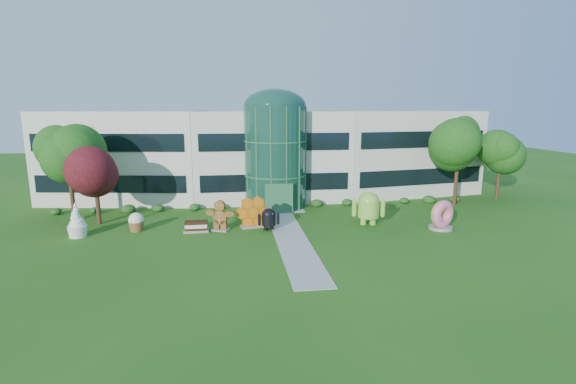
{
  "coord_description": "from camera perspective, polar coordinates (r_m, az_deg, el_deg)",
  "views": [
    {
      "loc": [
        -4.36,
        -28.45,
        9.56
      ],
      "look_at": [
        0.43,
        6.0,
        2.6
      ],
      "focal_mm": 26.0,
      "sensor_mm": 36.0,
      "label": 1
    }
  ],
  "objects": [
    {
      "name": "honeycomb",
      "position": [
        34.21,
        -4.81,
        -2.97
      ],
      "size": [
        3.05,
        1.53,
        2.29
      ],
      "primitive_type": null,
      "rotation": [
        0.0,
        0.0,
        0.18
      ],
      "color": "orange",
      "rests_on": "ground"
    },
    {
      "name": "atrium",
      "position": [
        40.95,
        -1.75,
        4.78
      ],
      "size": [
        6.0,
        6.0,
        9.8
      ],
      "primitive_type": "cylinder",
      "color": "#194738",
      "rests_on": "ground"
    },
    {
      "name": "android_green",
      "position": [
        35.39,
        10.97,
        -1.86
      ],
      "size": [
        3.18,
        2.44,
        3.24
      ],
      "primitive_type": null,
      "rotation": [
        0.0,
        0.0,
        -0.2
      ],
      "color": "#86C940",
      "rests_on": "ground"
    },
    {
      "name": "cupcake",
      "position": [
        35.26,
        -20.05,
        -3.85
      ],
      "size": [
        1.41,
        1.41,
        1.51
      ],
      "primitive_type": null,
      "rotation": [
        0.0,
        0.0,
        0.13
      ],
      "color": "white",
      "rests_on": "ground"
    },
    {
      "name": "walkway",
      "position": [
        32.21,
        0.23,
        -5.91
      ],
      "size": [
        2.4,
        20.0,
        0.04
      ],
      "primitive_type": "cube",
      "color": "#9E9E93",
      "rests_on": "ground"
    },
    {
      "name": "trees_backdrop",
      "position": [
        42.02,
        -1.89,
        3.98
      ],
      "size": [
        52.0,
        8.0,
        8.4
      ],
      "primitive_type": null,
      "color": "#134E14",
      "rests_on": "ground"
    },
    {
      "name": "android_black",
      "position": [
        33.37,
        -2.66,
        -3.49
      ],
      "size": [
        1.92,
        1.36,
        2.08
      ],
      "primitive_type": null,
      "rotation": [
        0.0,
        0.0,
        0.08
      ],
      "color": "black",
      "rests_on": "ground"
    },
    {
      "name": "gingerbread",
      "position": [
        33.63,
        -9.28,
        -3.14
      ],
      "size": [
        2.9,
        1.99,
        2.5
      ],
      "primitive_type": null,
      "rotation": [
        0.0,
        0.0,
        -0.39
      ],
      "color": "brown",
      "rests_on": "ground"
    },
    {
      "name": "ice_cream_sandwich",
      "position": [
        33.84,
        -12.43,
        -4.62
      ],
      "size": [
        1.92,
        0.97,
        0.85
      ],
      "primitive_type": null,
      "rotation": [
        0.0,
        0.0,
        0.0
      ],
      "color": "black",
      "rests_on": "ground"
    },
    {
      "name": "ground",
      "position": [
        30.33,
        0.77,
        -7.06
      ],
      "size": [
        140.0,
        140.0,
        0.0
      ],
      "primitive_type": "plane",
      "color": "#215114",
      "rests_on": "ground"
    },
    {
      "name": "froyo",
      "position": [
        35.32,
        -26.94,
        -3.45
      ],
      "size": [
        1.94,
        1.94,
        2.62
      ],
      "primitive_type": null,
      "rotation": [
        0.0,
        0.0,
        0.34
      ],
      "color": "white",
      "rests_on": "ground"
    },
    {
      "name": "tree_red",
      "position": [
        38.21,
        -24.73,
        0.38
      ],
      "size": [
        4.0,
        4.0,
        6.0
      ],
      "primitive_type": null,
      "color": "#3F0C14",
      "rests_on": "ground"
    },
    {
      "name": "building",
      "position": [
        46.91,
        -2.54,
        5.3
      ],
      "size": [
        46.0,
        15.0,
        9.3
      ],
      "primitive_type": null,
      "color": "beige",
      "rests_on": "ground"
    },
    {
      "name": "donut",
      "position": [
        35.75,
        20.25,
        -2.9
      ],
      "size": [
        2.58,
        1.99,
        2.42
      ],
      "primitive_type": null,
      "rotation": [
        0.0,
        0.0,
        0.43
      ],
      "color": "#DF5578",
      "rests_on": "ground"
    }
  ]
}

